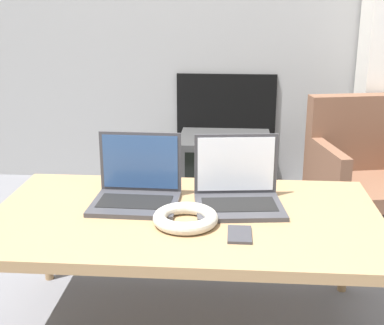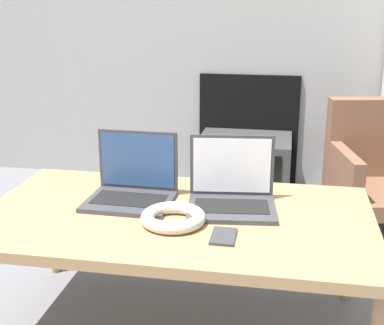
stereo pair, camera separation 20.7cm
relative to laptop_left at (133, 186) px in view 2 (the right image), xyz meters
The scene contains 7 objects.
table 0.22m from the laptop_left, 28.79° to the right, with size 1.32×0.75×0.47m.
laptop_left is the anchor object (origin of this frame).
laptop_right 0.36m from the laptop_left, ahead, with size 0.33×0.28×0.24m.
headphones 0.27m from the laptop_left, 44.27° to the right, with size 0.21×0.21×0.04m.
phone 0.45m from the laptop_left, 35.71° to the right, with size 0.07×0.12×0.01m.
tv 1.42m from the laptop_left, 77.74° to the left, with size 0.55×0.45×0.36m.
armchair 1.49m from the laptop_left, 45.09° to the left, with size 0.63×0.64×0.66m.
Camera 2 is at (0.36, -1.25, 1.17)m, focal length 50.00 mm.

